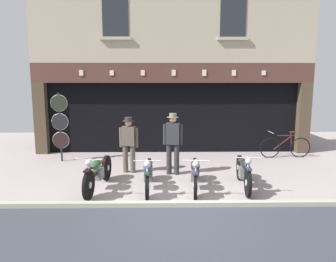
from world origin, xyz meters
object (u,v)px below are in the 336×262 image
salesman_left (129,142)px  leaning_bicycle (285,147)px  shopkeeper_center (173,141)px  motorcycle_center_right (244,171)px  tyre_sign_pole (60,122)px  motorcycle_left (98,172)px  motorcycle_center_left (148,173)px  advert_board_near (226,109)px  motorcycle_center (195,173)px

salesman_left → leaning_bicycle: salesman_left is taller
shopkeeper_center → salesman_left: bearing=0.0°
salesman_left → motorcycle_center_right: bearing=165.8°
motorcycle_center_right → tyre_sign_pole: 6.14m
leaning_bicycle → salesman_left: bearing=106.3°
motorcycle_left → shopkeeper_center: shopkeeper_center is taller
motorcycle_center_right → leaning_bicycle: leaning_bicycle is taller
salesman_left → leaning_bicycle: size_ratio=0.90×
motorcycle_left → motorcycle_center_right: (3.61, 0.07, -0.00)m
motorcycle_center_left → leaning_bicycle: (4.65, 3.24, -0.03)m
motorcycle_left → tyre_sign_pole: (-1.81, 2.81, 0.87)m
motorcycle_center_left → leaning_bicycle: 5.67m
advert_board_near → salesman_left: bearing=-140.6°
motorcycle_center → advert_board_near: (1.58, 4.27, 1.19)m
motorcycle_center → motorcycle_center_left: bearing=4.1°
motorcycle_center_right → tyre_sign_pole: size_ratio=0.87×
advert_board_near → motorcycle_center_right: bearing=-94.8°
leaning_bicycle → motorcycle_center_left: bearing=122.8°
motorcycle_center_left → leaning_bicycle: bearing=-145.7°
motorcycle_center_left → tyre_sign_pole: tyre_sign_pole is taller
motorcycle_left → motorcycle_center_right: bearing=-172.8°
motorcycle_center_left → advert_board_near: (2.73, 4.25, 1.20)m
motorcycle_center → motorcycle_left: bearing=4.0°
motorcycle_center → leaning_bicycle: leaning_bicycle is taller
salesman_left → shopkeeper_center: (1.27, -0.21, 0.08)m
motorcycle_left → salesman_left: size_ratio=1.29×
motorcycle_center → motorcycle_center_right: 1.23m
motorcycle_left → motorcycle_center_right: motorcycle_left is taller
shopkeeper_center → tyre_sign_pole: (-3.69, 1.56, 0.33)m
salesman_left → leaning_bicycle: bearing=-151.2°
motorcycle_center_left → advert_board_near: 5.19m
motorcycle_center_right → salesman_left: 3.35m
motorcycle_center_left → motorcycle_left: bearing=-1.8°
salesman_left → advert_board_near: size_ratio=1.56×
motorcycle_left → shopkeeper_center: 2.32m
motorcycle_left → salesman_left: salesman_left is taller
motorcycle_center_left → advert_board_near: size_ratio=1.92×
leaning_bicycle → motorcycle_left: bearing=116.6°
motorcycle_center_right → salesman_left: salesman_left is taller
motorcycle_left → salesman_left: bearing=-106.5°
motorcycle_center → tyre_sign_pole: bearing=-29.1°
advert_board_near → motorcycle_center_left: bearing=-122.7°
advert_board_near → leaning_bicycle: bearing=-27.7°
motorcycle_center → shopkeeper_center: size_ratio=1.15×
motorcycle_center → advert_board_near: 4.70m
motorcycle_center → tyre_sign_pole: (-4.20, 2.86, 0.89)m
leaning_bicycle → shopkeeper_center: bearing=114.0°
motorcycle_center_right → salesman_left: size_ratio=1.22×
salesman_left → shopkeeper_center: 1.29m
shopkeeper_center → leaning_bicycle: 4.51m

